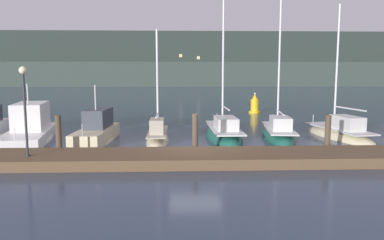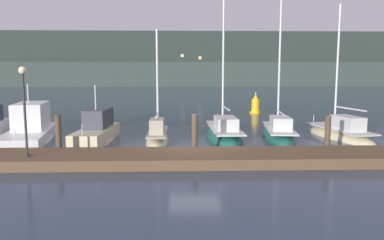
{
  "view_description": "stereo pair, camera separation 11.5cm",
  "coord_description": "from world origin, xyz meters",
  "px_view_note": "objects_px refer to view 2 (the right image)",
  "views": [
    {
      "loc": [
        -0.84,
        -17.87,
        4.03
      ],
      "look_at": [
        0.0,
        3.66,
        1.2
      ],
      "focal_mm": 35.0,
      "sensor_mm": 36.0,
      "label": 1
    },
    {
      "loc": [
        -0.73,
        -17.87,
        4.03
      ],
      "look_at": [
        0.0,
        3.66,
        1.2
      ],
      "focal_mm": 35.0,
      "sensor_mm": 36.0,
      "label": 2
    }
  ],
  "objects_px": {
    "motorboat_berth_2": "(30,133)",
    "dock_lamppost": "(24,96)",
    "sailboat_berth_6": "(279,135)",
    "channel_buoy": "(255,105)",
    "sailboat_berth_7": "(340,135)",
    "motorboat_berth_3": "(97,136)",
    "sailboat_berth_5": "(224,136)",
    "sailboat_berth_4": "(158,139)"
  },
  "relations": [
    {
      "from": "motorboat_berth_2",
      "to": "dock_lamppost",
      "type": "bearing_deg",
      "value": -69.63
    },
    {
      "from": "dock_lamppost",
      "to": "sailboat_berth_6",
      "type": "bearing_deg",
      "value": 27.86
    },
    {
      "from": "channel_buoy",
      "to": "sailboat_berth_7",
      "type": "bearing_deg",
      "value": -79.87
    },
    {
      "from": "motorboat_berth_2",
      "to": "sailboat_berth_7",
      "type": "bearing_deg",
      "value": 0.47
    },
    {
      "from": "motorboat_berth_3",
      "to": "channel_buoy",
      "type": "relative_size",
      "value": 2.99
    },
    {
      "from": "sailboat_berth_5",
      "to": "dock_lamppost",
      "type": "relative_size",
      "value": 2.66
    },
    {
      "from": "sailboat_berth_7",
      "to": "dock_lamppost",
      "type": "bearing_deg",
      "value": -158.5
    },
    {
      "from": "dock_lamppost",
      "to": "motorboat_berth_3",
      "type": "bearing_deg",
      "value": 73.27
    },
    {
      "from": "sailboat_berth_7",
      "to": "sailboat_berth_4",
      "type": "bearing_deg",
      "value": -174.49
    },
    {
      "from": "motorboat_berth_3",
      "to": "sailboat_berth_6",
      "type": "relative_size",
      "value": 0.57
    },
    {
      "from": "channel_buoy",
      "to": "dock_lamppost",
      "type": "xyz_separation_m",
      "value": [
        -13.79,
        -19.94,
        2.25
      ]
    },
    {
      "from": "motorboat_berth_2",
      "to": "motorboat_berth_3",
      "type": "bearing_deg",
      "value": -8.9
    },
    {
      "from": "sailboat_berth_6",
      "to": "sailboat_berth_5",
      "type": "bearing_deg",
      "value": -179.23
    },
    {
      "from": "sailboat_berth_6",
      "to": "sailboat_berth_7",
      "type": "height_order",
      "value": "sailboat_berth_6"
    },
    {
      "from": "sailboat_berth_7",
      "to": "dock_lamppost",
      "type": "height_order",
      "value": "sailboat_berth_7"
    },
    {
      "from": "motorboat_berth_3",
      "to": "sailboat_berth_7",
      "type": "bearing_deg",
      "value": 3.06
    },
    {
      "from": "motorboat_berth_2",
      "to": "sailboat_berth_4",
      "type": "relative_size",
      "value": 1.12
    },
    {
      "from": "sailboat_berth_6",
      "to": "channel_buoy",
      "type": "relative_size",
      "value": 5.22
    },
    {
      "from": "motorboat_berth_3",
      "to": "sailboat_berth_5",
      "type": "distance_m",
      "value": 7.53
    },
    {
      "from": "sailboat_berth_5",
      "to": "sailboat_berth_6",
      "type": "height_order",
      "value": "sailboat_berth_6"
    },
    {
      "from": "sailboat_berth_6",
      "to": "motorboat_berth_3",
      "type": "bearing_deg",
      "value": -174.69
    },
    {
      "from": "sailboat_berth_5",
      "to": "sailboat_berth_7",
      "type": "height_order",
      "value": "sailboat_berth_5"
    },
    {
      "from": "sailboat_berth_6",
      "to": "sailboat_berth_4",
      "type": "bearing_deg",
      "value": -169.98
    },
    {
      "from": "sailboat_berth_4",
      "to": "sailboat_berth_7",
      "type": "distance_m",
      "value": 11.06
    },
    {
      "from": "sailboat_berth_7",
      "to": "channel_buoy",
      "type": "relative_size",
      "value": 4.36
    },
    {
      "from": "sailboat_berth_5",
      "to": "channel_buoy",
      "type": "distance_m",
      "value": 14.16
    },
    {
      "from": "sailboat_berth_6",
      "to": "sailboat_berth_7",
      "type": "relative_size",
      "value": 1.2
    },
    {
      "from": "sailboat_berth_6",
      "to": "dock_lamppost",
      "type": "bearing_deg",
      "value": -152.14
    },
    {
      "from": "motorboat_berth_3",
      "to": "sailboat_berth_5",
      "type": "relative_size",
      "value": 0.59
    },
    {
      "from": "channel_buoy",
      "to": "sailboat_berth_4",
      "type": "bearing_deg",
      "value": -120.44
    },
    {
      "from": "motorboat_berth_2",
      "to": "sailboat_berth_7",
      "type": "distance_m",
      "value": 18.53
    },
    {
      "from": "motorboat_berth_3",
      "to": "sailboat_berth_7",
      "type": "height_order",
      "value": "sailboat_berth_7"
    },
    {
      "from": "dock_lamppost",
      "to": "sailboat_berth_4",
      "type": "bearing_deg",
      "value": 45.67
    },
    {
      "from": "motorboat_berth_2",
      "to": "channel_buoy",
      "type": "bearing_deg",
      "value": 40.39
    },
    {
      "from": "motorboat_berth_2",
      "to": "sailboat_berth_6",
      "type": "xyz_separation_m",
      "value": [
        14.83,
        0.38,
        -0.25
      ]
    },
    {
      "from": "motorboat_berth_2",
      "to": "dock_lamppost",
      "type": "height_order",
      "value": "dock_lamppost"
    },
    {
      "from": "sailboat_berth_6",
      "to": "dock_lamppost",
      "type": "xyz_separation_m",
      "value": [
        -12.51,
        -6.62,
        2.84
      ]
    },
    {
      "from": "motorboat_berth_2",
      "to": "sailboat_berth_4",
      "type": "height_order",
      "value": "sailboat_berth_4"
    },
    {
      "from": "sailboat_berth_5",
      "to": "sailboat_berth_6",
      "type": "distance_m",
      "value": 3.37
    },
    {
      "from": "sailboat_berth_4",
      "to": "channel_buoy",
      "type": "height_order",
      "value": "sailboat_berth_4"
    },
    {
      "from": "sailboat_berth_6",
      "to": "channel_buoy",
      "type": "height_order",
      "value": "sailboat_berth_6"
    },
    {
      "from": "motorboat_berth_3",
      "to": "sailboat_berth_4",
      "type": "distance_m",
      "value": 3.53
    }
  ]
}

